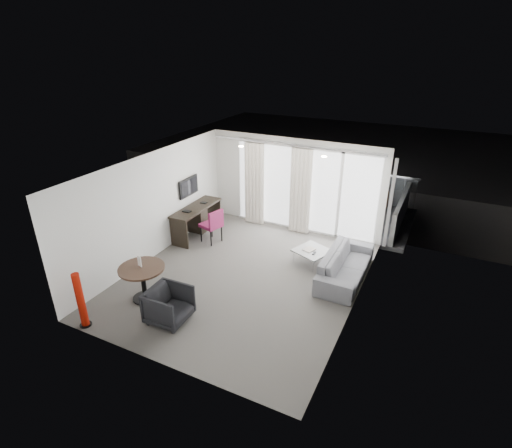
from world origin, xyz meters
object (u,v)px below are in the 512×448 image
at_px(red_lamp, 81,300).
at_px(rattan_chair_a, 334,197).
at_px(desk_chair, 211,225).
at_px(tub_armchair, 169,305).
at_px(desk, 197,221).
at_px(rattan_chair_b, 376,203).
at_px(sofa, 346,265).
at_px(coffee_table, 312,256).
at_px(round_table, 144,283).

relative_size(red_lamp, rattan_chair_a, 1.37).
xyz_separation_m(desk_chair, tub_armchair, (1.06, -3.20, -0.12)).
distance_m(desk, rattan_chair_b, 5.53).
bearing_deg(rattan_chair_b, sofa, -72.80).
xyz_separation_m(desk, rattan_chair_a, (2.88, 3.48, 0.00)).
bearing_deg(coffee_table, red_lamp, -126.66).
bearing_deg(desk, desk_chair, -17.49).
xyz_separation_m(desk, red_lamp, (0.27, -4.22, 0.16)).
xyz_separation_m(round_table, rattan_chair_b, (3.44, 6.68, 0.00)).
bearing_deg(desk_chair, coffee_table, 17.99).
height_order(desk_chair, sofa, desk_chair).
relative_size(round_table, tub_armchair, 1.23).
relative_size(sofa, rattan_chair_b, 2.85).
xyz_separation_m(desk, tub_armchair, (1.63, -3.38, -0.06)).
height_order(round_table, rattan_chair_a, rattan_chair_a).
distance_m(rattan_chair_a, rattan_chair_b, 1.28).
bearing_deg(round_table, coffee_table, 48.28).
height_order(round_table, red_lamp, red_lamp).
bearing_deg(red_lamp, sofa, 44.06).
relative_size(tub_armchair, sofa, 0.36).
xyz_separation_m(red_lamp, tub_armchair, (1.36, 0.84, -0.22)).
bearing_deg(red_lamp, tub_armchair, 31.59).
bearing_deg(round_table, sofa, 37.04).
height_order(sofa, rattan_chair_a, rattan_chair_a).
distance_m(desk_chair, tub_armchair, 3.37).
distance_m(red_lamp, tub_armchair, 1.61).
distance_m(sofa, rattan_chair_b, 4.01).
relative_size(desk, coffee_table, 2.34).
xyz_separation_m(desk, sofa, (4.26, -0.35, -0.10)).
bearing_deg(rattan_chair_a, tub_armchair, -119.02).
relative_size(coffee_table, rattan_chair_b, 0.99).
relative_size(desk_chair, tub_armchair, 1.23).
bearing_deg(sofa, desk_chair, 87.33).
xyz_separation_m(desk_chair, red_lamp, (-0.30, -4.04, 0.10)).
bearing_deg(tub_armchair, rattan_chair_b, -21.70).
height_order(red_lamp, tub_armchair, red_lamp).
bearing_deg(tub_armchair, red_lamp, 119.60).
relative_size(coffee_table, rattan_chair_a, 0.90).
bearing_deg(round_table, red_lamp, -110.57).
bearing_deg(rattan_chair_b, desk_chair, -117.42).
bearing_deg(coffee_table, round_table, -131.72).
bearing_deg(coffee_table, desk, 179.05).
height_order(red_lamp, sofa, red_lamp).
height_order(tub_armchair, rattan_chair_a, rattan_chair_a).
height_order(red_lamp, rattan_chair_a, red_lamp).
relative_size(tub_armchair, rattan_chair_a, 0.92).
relative_size(sofa, rattan_chair_a, 2.59).
bearing_deg(round_table, desk, 103.23).
bearing_deg(sofa, round_table, 127.04).
xyz_separation_m(round_table, red_lamp, (-0.45, -1.19, 0.19)).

